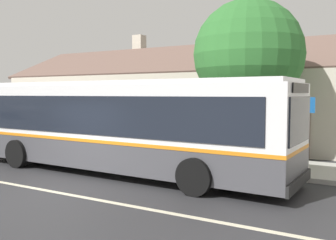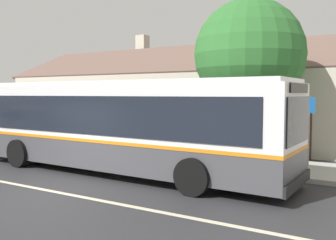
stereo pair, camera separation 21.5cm
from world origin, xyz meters
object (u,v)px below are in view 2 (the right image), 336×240
Objects in this scene: transit_bus at (112,123)px; bike_rack at (17,131)px; bus_stop_sign at (308,127)px; bench_by_building at (56,137)px; street_tree_primary at (249,55)px.

transit_bus reaches higher than bike_rack.
transit_bus is at bearing -18.14° from bike_rack.
bus_stop_sign is 14.78m from bike_rack.
bench_by_building reaches higher than bike_rack.
bus_stop_sign reaches higher than bike_rack.
street_tree_primary reaches higher than bike_rack.
bench_by_building is 1.45× the size of bike_rack.
street_tree_primary is 2.59× the size of bus_stop_sign.
bench_by_building is 0.70× the size of bus_stop_sign.
bench_by_building is (-5.69, 2.65, -1.07)m from transit_bus.
transit_bus is at bearing -25.01° from bench_by_building.
street_tree_primary reaches higher than bus_stop_sign.
transit_bus reaches higher than bench_by_building.
bus_stop_sign is (5.94, 2.09, -0.00)m from transit_bus.
bike_rack is at bearing 175.83° from bench_by_building.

